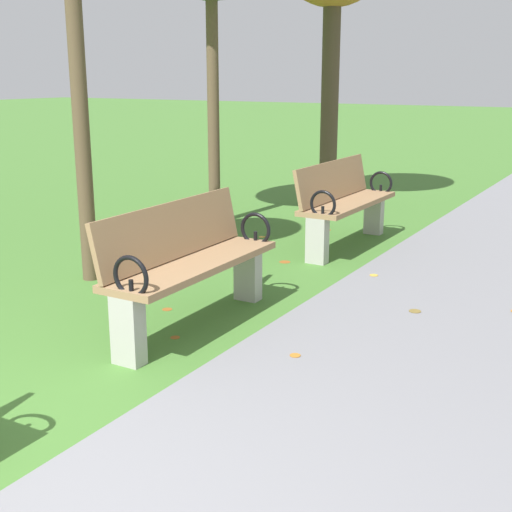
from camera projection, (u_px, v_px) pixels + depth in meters
park_bench_2 at (189, 262)px, 4.86m from camera, size 0.49×1.60×0.90m
park_bench_3 at (344, 202)px, 7.17m from camera, size 0.48×1.60×0.90m
scattered_leaves at (278, 311)px, 5.27m from camera, size 4.53×9.54×0.02m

